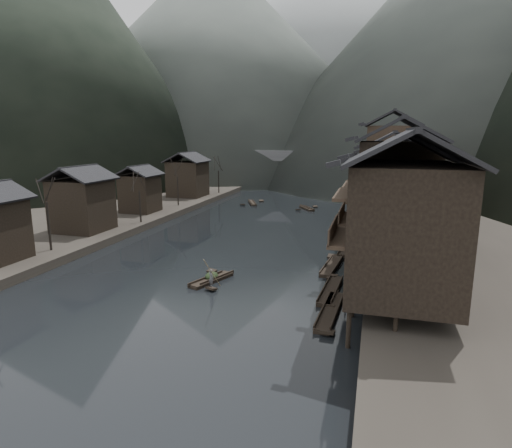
% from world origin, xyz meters
% --- Properties ---
extents(water, '(300.00, 300.00, 0.00)m').
position_xyz_m(water, '(0.00, 0.00, 0.00)').
color(water, black).
rests_on(water, ground).
extents(right_bank, '(40.00, 200.00, 1.80)m').
position_xyz_m(right_bank, '(35.00, 40.00, 0.90)').
color(right_bank, '#2D2823').
rests_on(right_bank, ground).
extents(left_bank, '(40.00, 200.00, 1.20)m').
position_xyz_m(left_bank, '(-35.00, 40.00, 0.60)').
color(left_bank, '#2D2823').
rests_on(left_bank, ground).
extents(stilt_houses, '(9.00, 67.60, 16.64)m').
position_xyz_m(stilt_houses, '(17.28, 19.70, 8.93)').
color(stilt_houses, black).
rests_on(stilt_houses, ground).
extents(left_houses, '(8.10, 53.20, 8.73)m').
position_xyz_m(left_houses, '(-20.50, 20.12, 5.66)').
color(left_houses, black).
rests_on(left_houses, left_bank).
extents(bare_trees, '(3.98, 61.51, 7.96)m').
position_xyz_m(bare_trees, '(-17.00, 13.76, 6.60)').
color(bare_trees, black).
rests_on(bare_trees, left_bank).
extents(moored_sampans, '(2.92, 67.01, 0.47)m').
position_xyz_m(moored_sampans, '(12.11, 23.56, 0.20)').
color(moored_sampans, black).
rests_on(moored_sampans, water).
extents(midriver_boats, '(14.77, 35.33, 0.45)m').
position_xyz_m(midriver_boats, '(0.59, 52.27, 0.20)').
color(midriver_boats, black).
rests_on(midriver_boats, water).
extents(stone_bridge, '(40.00, 6.00, 9.00)m').
position_xyz_m(stone_bridge, '(-0.00, 72.00, 5.11)').
color(stone_bridge, '#4C4C4F').
rests_on(stone_bridge, ground).
extents(hills, '(320.00, 380.00, 121.30)m').
position_xyz_m(hills, '(7.01, 168.19, 54.20)').
color(hills, black).
rests_on(hills, ground).
extents(hero_sampan, '(2.76, 5.31, 0.44)m').
position_xyz_m(hero_sampan, '(1.45, -1.24, 0.20)').
color(hero_sampan, black).
rests_on(hero_sampan, water).
extents(cargo_heap, '(1.17, 1.54, 0.70)m').
position_xyz_m(cargo_heap, '(1.37, -1.02, 0.79)').
color(cargo_heap, black).
rests_on(cargo_heap, hero_sampan).
extents(boatman, '(0.69, 0.64, 1.58)m').
position_xyz_m(boatman, '(2.12, -2.99, 1.23)').
color(boatman, '#555658').
rests_on(boatman, hero_sampan).
extents(bamboo_pole, '(0.77, 2.51, 3.40)m').
position_xyz_m(bamboo_pole, '(2.32, -2.99, 3.72)').
color(bamboo_pole, '#8C7A51').
rests_on(bamboo_pole, boatman).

